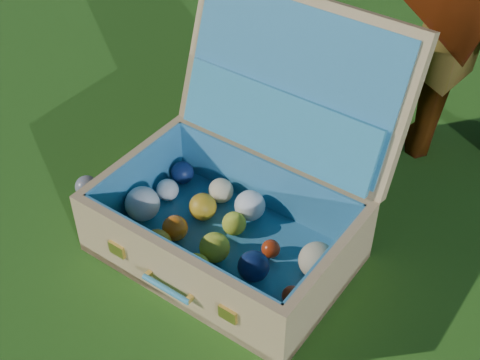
% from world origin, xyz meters
% --- Properties ---
extents(ground, '(60.00, 60.00, 0.00)m').
position_xyz_m(ground, '(0.00, 0.00, 0.00)').
color(ground, '#215114').
rests_on(ground, ground).
extents(stray_ball, '(0.07, 0.07, 0.07)m').
position_xyz_m(stray_ball, '(-0.46, 0.03, 0.04)').
color(stray_ball, teal).
rests_on(stray_ball, ground).
extents(suitcase, '(0.75, 0.72, 0.62)m').
position_xyz_m(suitcase, '(0.03, 0.12, 0.18)').
color(suitcase, tan).
rests_on(suitcase, ground).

